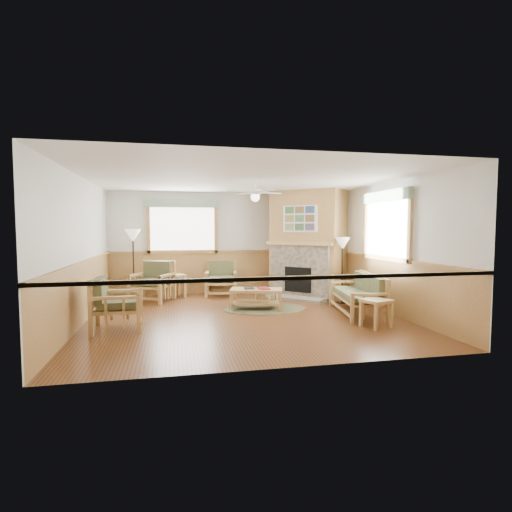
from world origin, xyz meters
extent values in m
cube|color=#593218|center=(0.00, 0.00, -0.01)|extent=(6.00, 6.00, 0.01)
cube|color=white|center=(0.00, 0.00, 2.70)|extent=(6.00, 6.00, 0.01)
cube|color=silver|center=(0.00, 3.00, 1.35)|extent=(6.00, 0.02, 2.70)
cube|color=silver|center=(0.00, -3.00, 1.35)|extent=(6.00, 0.02, 2.70)
cube|color=silver|center=(-3.00, 0.00, 1.35)|extent=(0.02, 6.00, 2.70)
cube|color=silver|center=(3.00, 0.00, 1.35)|extent=(0.02, 6.00, 2.70)
cylinder|color=#49492E|center=(0.57, 0.61, 0.01)|extent=(1.87, 1.87, 0.01)
cube|color=maroon|center=(0.54, 0.59, 0.47)|extent=(0.23, 0.31, 0.03)
cube|color=black|center=(0.24, 0.71, 0.47)|extent=(0.22, 0.28, 0.03)
camera|label=1|loc=(-1.35, -7.71, 1.75)|focal=28.00mm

